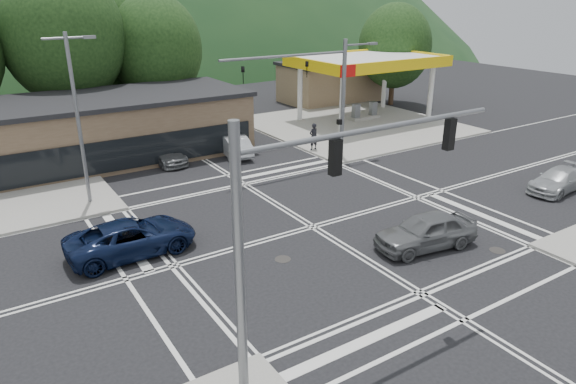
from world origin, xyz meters
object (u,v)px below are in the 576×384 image
car_northbound (164,153)px  pedestrian (313,136)px  car_blue_west (132,237)px  car_grey_center (426,231)px  car_silver_east (559,180)px  car_queue_a (233,145)px  car_queue_b (212,134)px

car_northbound → pedestrian: 10.54m
pedestrian → car_northbound: bearing=-22.7°
car_blue_west → car_grey_center: (11.26, -6.54, 0.04)m
car_silver_east → car_queue_a: bearing=-147.5°
car_queue_b → pedestrian: bearing=136.8°
car_queue_a → car_silver_east: bearing=136.7°
car_blue_west → car_silver_east: car_blue_west is taller
pedestrian → car_queue_b: bearing=-51.9°
car_queue_b → pedestrian: (5.31, -5.79, 0.32)m
car_silver_east → car_queue_b: car_queue_b is taller
car_queue_b → car_blue_west: bearing=58.1°
car_queue_b → car_northbound: bearing=32.2°
car_blue_west → car_queue_a: size_ratio=1.24×
car_queue_b → pedestrian: pedestrian is taller
pedestrian → car_blue_west: bearing=23.9°
car_queue_b → car_northbound: size_ratio=1.05×
car_blue_west → pedestrian: size_ratio=2.88×
car_blue_west → car_northbound: (5.76, 11.80, -0.13)m
pedestrian → car_grey_center: bearing=68.9°
car_silver_east → car_northbound: 24.60m
car_blue_west → car_grey_center: 13.02m
car_silver_east → car_queue_a: (-12.60, 16.50, 0.09)m
car_blue_west → car_queue_b: bearing=-37.4°
car_northbound → car_silver_east: bearing=-50.4°
car_blue_west → car_silver_east: (23.09, -5.66, -0.12)m
car_grey_center → car_silver_east: bearing=103.4°
car_blue_west → car_queue_a: bearing=-45.3°
car_queue_a → pedestrian: (5.27, -2.34, 0.37)m
car_blue_west → pedestrian: 17.91m
car_blue_west → car_silver_east: size_ratio=1.23×
car_silver_east → car_northbound: size_ratio=1.02×
car_grey_center → car_queue_b: bearing=-168.7°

